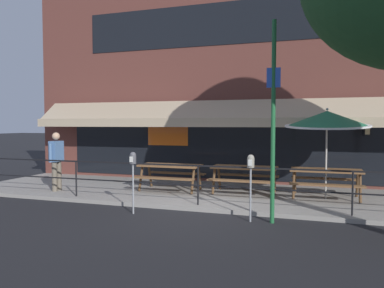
{
  "coord_description": "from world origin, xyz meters",
  "views": [
    {
      "loc": [
        2.64,
        -8.27,
        2.06
      ],
      "look_at": [
        -0.58,
        1.6,
        1.5
      ],
      "focal_mm": 35.0,
      "sensor_mm": 36.0,
      "label": 1
    }
  ],
  "objects_px": {
    "picnic_table_right": "(326,175)",
    "pedestrian_walking": "(56,158)",
    "picnic_table_centre": "(244,172)",
    "patio_umbrella_right": "(327,119)",
    "picnic_table_left": "(170,170)",
    "parking_meter_near": "(133,164)",
    "parking_meter_far": "(251,168)",
    "street_sign_pole": "(273,120)"
  },
  "relations": [
    {
      "from": "picnic_table_left",
      "to": "patio_umbrella_right",
      "type": "height_order",
      "value": "patio_umbrella_right"
    },
    {
      "from": "picnic_table_left",
      "to": "pedestrian_walking",
      "type": "bearing_deg",
      "value": -161.43
    },
    {
      "from": "patio_umbrella_right",
      "to": "pedestrian_walking",
      "type": "height_order",
      "value": "patio_umbrella_right"
    },
    {
      "from": "picnic_table_left",
      "to": "picnic_table_centre",
      "type": "xyz_separation_m",
      "value": [
        2.16,
        0.19,
        0.0
      ]
    },
    {
      "from": "picnic_table_right",
      "to": "parking_meter_far",
      "type": "distance_m",
      "value": 3.08
    },
    {
      "from": "picnic_table_centre",
      "to": "picnic_table_left",
      "type": "bearing_deg",
      "value": -174.85
    },
    {
      "from": "picnic_table_centre",
      "to": "patio_umbrella_right",
      "type": "bearing_deg",
      "value": -0.52
    },
    {
      "from": "picnic_table_centre",
      "to": "parking_meter_far",
      "type": "distance_m",
      "value": 2.72
    },
    {
      "from": "pedestrian_walking",
      "to": "parking_meter_far",
      "type": "distance_m",
      "value": 6.07
    },
    {
      "from": "picnic_table_left",
      "to": "picnic_table_centre",
      "type": "distance_m",
      "value": 2.17
    },
    {
      "from": "picnic_table_left",
      "to": "parking_meter_near",
      "type": "relative_size",
      "value": 1.27
    },
    {
      "from": "picnic_table_left",
      "to": "patio_umbrella_right",
      "type": "distance_m",
      "value": 4.56
    },
    {
      "from": "picnic_table_left",
      "to": "picnic_table_right",
      "type": "bearing_deg",
      "value": 2.63
    },
    {
      "from": "picnic_table_centre",
      "to": "picnic_table_right",
      "type": "height_order",
      "value": "same"
    },
    {
      "from": "picnic_table_left",
      "to": "pedestrian_walking",
      "type": "relative_size",
      "value": 1.05
    },
    {
      "from": "picnic_table_left",
      "to": "street_sign_pole",
      "type": "height_order",
      "value": "street_sign_pole"
    },
    {
      "from": "picnic_table_right",
      "to": "parking_meter_far",
      "type": "relative_size",
      "value": 1.27
    },
    {
      "from": "picnic_table_right",
      "to": "parking_meter_near",
      "type": "distance_m",
      "value": 5.06
    },
    {
      "from": "pedestrian_walking",
      "to": "parking_meter_near",
      "type": "xyz_separation_m",
      "value": [
        3.24,
        -1.48,
        0.09
      ]
    },
    {
      "from": "picnic_table_left",
      "to": "street_sign_pole",
      "type": "bearing_deg",
      "value": -36.5
    },
    {
      "from": "picnic_table_centre",
      "to": "street_sign_pole",
      "type": "bearing_deg",
      "value": -67.9
    },
    {
      "from": "pedestrian_walking",
      "to": "parking_meter_near",
      "type": "relative_size",
      "value": 1.2
    },
    {
      "from": "picnic_table_right",
      "to": "pedestrian_walking",
      "type": "distance_m",
      "value": 7.59
    },
    {
      "from": "picnic_table_right",
      "to": "parking_meter_near",
      "type": "height_order",
      "value": "parking_meter_near"
    },
    {
      "from": "picnic_table_centre",
      "to": "picnic_table_right",
      "type": "bearing_deg",
      "value": 0.1
    },
    {
      "from": "patio_umbrella_right",
      "to": "parking_meter_near",
      "type": "relative_size",
      "value": 1.67
    },
    {
      "from": "picnic_table_right",
      "to": "parking_meter_near",
      "type": "bearing_deg",
      "value": -147.04
    },
    {
      "from": "parking_meter_near",
      "to": "patio_umbrella_right",
      "type": "bearing_deg",
      "value": 32.74
    },
    {
      "from": "picnic_table_centre",
      "to": "parking_meter_near",
      "type": "xyz_separation_m",
      "value": [
        -2.07,
        -2.74,
        0.44
      ]
    },
    {
      "from": "patio_umbrella_right",
      "to": "parking_meter_far",
      "type": "distance_m",
      "value": 3.2
    },
    {
      "from": "picnic_table_right",
      "to": "street_sign_pole",
      "type": "distance_m",
      "value": 3.14
    },
    {
      "from": "picnic_table_centre",
      "to": "patio_umbrella_right",
      "type": "xyz_separation_m",
      "value": [
        2.16,
        -0.02,
        1.47
      ]
    },
    {
      "from": "parking_meter_far",
      "to": "street_sign_pole",
      "type": "distance_m",
      "value": 1.09
    },
    {
      "from": "picnic_table_left",
      "to": "parking_meter_near",
      "type": "bearing_deg",
      "value": -88.07
    },
    {
      "from": "picnic_table_centre",
      "to": "patio_umbrella_right",
      "type": "distance_m",
      "value": 2.61
    },
    {
      "from": "picnic_table_left",
      "to": "picnic_table_right",
      "type": "relative_size",
      "value": 1.0
    },
    {
      "from": "patio_umbrella_right",
      "to": "street_sign_pole",
      "type": "bearing_deg",
      "value": -113.74
    },
    {
      "from": "pedestrian_walking",
      "to": "picnic_table_left",
      "type": "bearing_deg",
      "value": 18.57
    },
    {
      "from": "street_sign_pole",
      "to": "parking_meter_near",
      "type": "bearing_deg",
      "value": -176.71
    },
    {
      "from": "parking_meter_far",
      "to": "street_sign_pole",
      "type": "xyz_separation_m",
      "value": [
        0.44,
        0.05,
        0.99
      ]
    },
    {
      "from": "picnic_table_centre",
      "to": "pedestrian_walking",
      "type": "relative_size",
      "value": 1.05
    },
    {
      "from": "picnic_table_right",
      "to": "parking_meter_far",
      "type": "xyz_separation_m",
      "value": [
        -1.56,
        -2.62,
        0.44
      ]
    }
  ]
}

